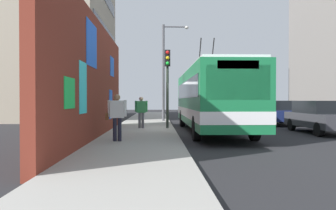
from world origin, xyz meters
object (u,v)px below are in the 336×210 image
pedestrian_midblock (141,110)px  pedestrian_near_wall (117,114)px  parked_car_dark_gray (319,116)px  street_lamp (166,66)px  parked_car_white (252,110)px  parked_car_navy (277,112)px  traffic_light (167,75)px  city_bus (211,97)px

pedestrian_midblock → pedestrian_near_wall: size_ratio=0.98×
parked_car_dark_gray → pedestrian_midblock: (1.43, 8.72, 0.27)m
street_lamp → parked_car_white: bearing=-62.8°
pedestrian_near_wall → pedestrian_midblock: bearing=-6.1°
parked_car_navy → pedestrian_near_wall: bearing=136.7°
parked_car_navy → pedestrian_midblock: size_ratio=2.81×
parked_car_white → pedestrian_near_wall: 18.19m
pedestrian_midblock → traffic_light: 2.26m
parked_car_white → street_lamp: street_lamp is taller
city_bus → pedestrian_midblock: bearing=78.5°
parked_car_white → parked_car_navy: bearing=-180.0°
pedestrian_near_wall → street_lamp: (11.90, -2.07, 2.94)m
city_bus → traffic_light: 2.53m
pedestrian_midblock → parked_car_white: bearing=-40.8°
traffic_light → parked_car_white: bearing=-36.0°
city_bus → pedestrian_near_wall: city_bus is taller
parked_car_navy → pedestrian_midblock: pedestrian_midblock is taller
parked_car_dark_gray → pedestrian_midblock: 8.84m
parked_car_dark_gray → parked_car_white: 11.51m
pedestrian_midblock → street_lamp: (6.37, -1.47, 2.96)m
city_bus → pedestrian_midblock: city_bus is taller
pedestrian_midblock → traffic_light: size_ratio=0.40×
parked_car_navy → traffic_light: (-4.39, 7.35, 2.06)m
pedestrian_midblock → parked_car_dark_gray: bearing=-99.3°
pedestrian_near_wall → traffic_light: (5.50, -1.96, 1.77)m
traffic_light → pedestrian_midblock: bearing=88.5°
city_bus → parked_car_dark_gray: bearing=-97.8°
pedestrian_near_wall → parked_car_dark_gray: bearing=-66.2°
parked_car_dark_gray → traffic_light: size_ratio=1.12×
parked_car_dark_gray → parked_car_navy: size_ratio=1.00×
traffic_light → street_lamp: 6.51m
parked_car_dark_gray → parked_car_navy: (5.78, -0.00, 0.00)m
street_lamp → parked_car_navy: bearing=-105.5°
parked_car_white → traffic_light: size_ratio=1.16×
parked_car_navy → street_lamp: street_lamp is taller
pedestrian_midblock → traffic_light: (-0.04, -1.37, 1.79)m
parked_car_dark_gray → parked_car_white: same height
city_bus → parked_car_white: size_ratio=2.43×
pedestrian_near_wall → traffic_light: bearing=-19.6°
street_lamp → traffic_light: bearing=179.0°
parked_car_navy → pedestrian_midblock: (-4.36, 8.72, 0.27)m
city_bus → traffic_light: city_bus is taller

